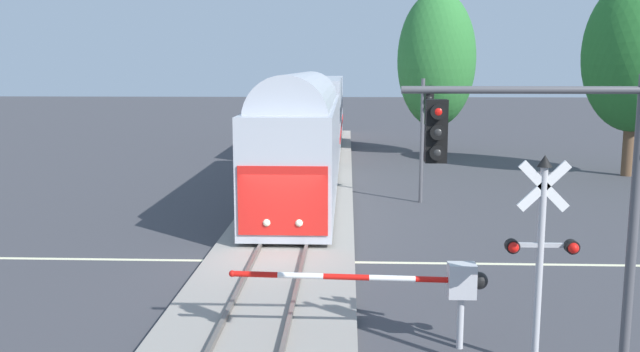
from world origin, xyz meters
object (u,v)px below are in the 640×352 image
at_px(crossing_gate_near, 436,283).
at_px(traffic_signal_far_side, 426,120).
at_px(maple_right_background, 635,55).
at_px(crossing_signal_mast, 541,240).
at_px(commuter_train, 313,119).
at_px(traffic_signal_near_right, 572,163).
at_px(elm_centre_background, 436,60).

distance_m(crossing_gate_near, traffic_signal_far_side, 15.47).
bearing_deg(maple_right_background, crossing_signal_mast, -115.15).
bearing_deg(maple_right_background, commuter_train, 171.90).
bearing_deg(crossing_signal_mast, maple_right_background, 64.85).
relative_size(commuter_train, traffic_signal_far_side, 7.60).
bearing_deg(traffic_signal_near_right, elm_centre_background, 86.40).
xyz_separation_m(crossing_gate_near, crossing_signal_mast, (1.84, -0.84, 1.12)).
relative_size(crossing_gate_near, crossing_signal_mast, 1.28).
relative_size(traffic_signal_far_side, maple_right_background, 0.51).
height_order(crossing_signal_mast, elm_centre_background, elm_centre_background).
bearing_deg(traffic_signal_near_right, crossing_signal_mast, 86.61).
distance_m(commuter_train, maple_right_background, 17.31).
bearing_deg(maple_right_background, elm_centre_background, 137.35).
xyz_separation_m(commuter_train, crossing_gate_near, (3.77, -25.34, -1.39)).
bearing_deg(elm_centre_background, commuter_train, -141.74).
distance_m(traffic_signal_near_right, traffic_signal_far_side, 17.88).
bearing_deg(elm_centre_background, crossing_gate_near, -97.03).
relative_size(crossing_gate_near, traffic_signal_far_side, 1.01).
height_order(commuter_train, crossing_signal_mast, commuter_train).
distance_m(crossing_signal_mast, elm_centre_background, 32.47).
height_order(commuter_train, elm_centre_background, elm_centre_background).
bearing_deg(traffic_signal_near_right, crossing_gate_near, 123.55).
bearing_deg(crossing_signal_mast, traffic_signal_far_side, 91.39).
bearing_deg(traffic_signal_far_side, commuter_train, 117.37).
xyz_separation_m(traffic_signal_far_side, elm_centre_background, (2.42, 16.11, 2.63)).
bearing_deg(commuter_train, crossing_gate_near, -81.53).
bearing_deg(traffic_signal_near_right, commuter_train, 101.14).
xyz_separation_m(crossing_signal_mast, traffic_signal_far_side, (-0.39, 16.09, 1.00)).
height_order(commuter_train, traffic_signal_near_right, traffic_signal_near_right).
distance_m(crossing_signal_mast, traffic_signal_far_side, 16.13).
distance_m(crossing_gate_near, crossing_signal_mast, 2.31).
xyz_separation_m(traffic_signal_near_right, elm_centre_background, (2.14, 33.98, 1.92)).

